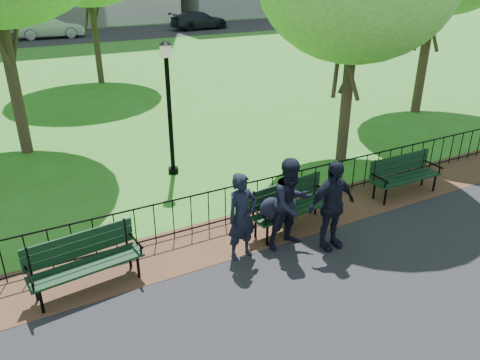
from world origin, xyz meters
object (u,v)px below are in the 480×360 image
lamppost (169,104)px  person_mid (291,204)px  person_right (332,206)px  sedan_silver (50,27)px  park_bench_left_a (84,256)px  park_bench_right_a (404,171)px  person_left (242,217)px  park_bench_main (282,205)px  sedan_dark (199,20)px

lamppost → person_mid: 4.73m
person_right → sedan_silver: bearing=89.2°
person_mid → sedan_silver: size_ratio=0.38×
person_right → lamppost: bearing=104.4°
park_bench_left_a → park_bench_right_a: size_ratio=1.05×
park_bench_left_a → person_left: 2.91m
person_mid → person_left: bearing=170.5°
park_bench_right_a → person_left: (-4.82, -0.54, 0.27)m
park_bench_main → person_left: size_ratio=1.16×
park_bench_right_a → park_bench_left_a: bearing=-178.7°
lamppost → sedan_dark: (13.78, 29.04, -1.16)m
park_bench_right_a → person_mid: bearing=-169.5°
park_bench_right_a → sedan_dark: (9.26, 32.97, 0.16)m
park_bench_main → person_right: (0.57, -0.89, 0.24)m
park_bench_right_a → person_right: bearing=-160.1°
park_bench_left_a → sedan_silver: sedan_silver is taller
sedan_silver → lamppost: bearing=-178.1°
person_left → person_mid: bearing=-12.1°
person_left → sedan_dark: 36.35m
person_mid → sedan_silver: person_mid is taller
park_bench_left_a → sedan_dark: sedan_dark is taller
person_mid → park_bench_right_a: bearing=5.7°
park_bench_right_a → lamppost: 6.13m
sedan_dark → park_bench_right_a: bearing=159.3°
park_bench_main → person_mid: 0.53m
person_left → park_bench_main: bearing=10.9°
lamppost → person_left: bearing=-93.9°
lamppost → person_left: size_ratio=2.03×
park_bench_main → sedan_dark: 35.59m
park_bench_left_a → person_mid: 3.96m
person_left → person_mid: size_ratio=0.93×
lamppost → sedan_silver: (1.17, 29.34, -1.10)m
park_bench_left_a → lamppost: bearing=45.4°
sedan_silver → sedan_dark: size_ratio=0.95×
park_bench_main → sedan_silver: 33.45m
person_left → person_right: size_ratio=0.94×
person_left → person_right: (1.70, -0.53, 0.05)m
person_left → lamppost: bearing=79.7°
person_left → person_mid: (1.04, -0.10, 0.07)m
park_bench_main → sedan_dark: (12.95, 33.15, 0.08)m
park_bench_left_a → sedan_dark: 37.11m
lamppost → sedan_dark: lamppost is taller
park_bench_left_a → person_right: size_ratio=1.07×
park_bench_left_a → person_mid: bearing=-14.7°
lamppost → sedan_silver: size_ratio=0.71×
person_left → sedan_dark: size_ratio=0.33×
park_bench_main → sedan_dark: size_ratio=0.38×
person_left → person_mid: 1.05m
park_bench_main → park_bench_right_a: size_ratio=1.07×
sedan_silver → person_left: bearing=-178.3°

